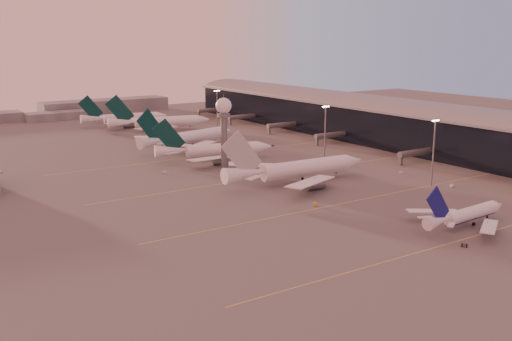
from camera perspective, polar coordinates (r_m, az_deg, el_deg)
ground at (r=155.63m, az=18.65°, el=-8.28°), size 700.00×700.00×0.00m
taxiway_markings at (r=212.22m, az=11.77°, el=-2.27°), size 180.00×185.25×0.02m
terminal at (r=302.30m, az=15.02°, el=4.05°), size 57.00×362.00×23.04m
radar_tower at (r=242.68m, az=-3.08°, el=4.91°), size 6.40×6.40×31.10m
mast_b at (r=226.78m, az=16.56°, el=1.99°), size 3.60×0.56×25.00m
mast_c at (r=261.52m, az=6.60°, el=3.82°), size 3.60×0.56×25.00m
mast_d at (r=333.62m, az=-3.71°, el=5.81°), size 3.60×0.56×25.00m
distant_horizon at (r=432.19m, az=-17.39°, el=5.53°), size 165.00×37.50×9.00m
narrowbody_mid at (r=183.42m, az=19.37°, el=-4.18°), size 36.71×29.26×14.34m
widebody_white at (r=224.42m, az=3.96°, el=-0.21°), size 62.37×49.88×21.93m
greentail_a at (r=264.95m, az=-3.90°, el=1.73°), size 52.37×41.70×19.54m
greentail_b at (r=295.18m, az=-6.43°, el=2.89°), size 58.35×46.58×21.56m
greentail_c at (r=350.42m, az=-9.10°, el=4.37°), size 58.75×46.91×21.70m
greentail_d at (r=375.21m, az=-12.34°, el=4.73°), size 53.39×42.83×19.47m
gsv_tug_mid at (r=166.86m, az=19.24°, el=-6.71°), size 3.60×3.86×0.95m
gsv_truck_b at (r=229.14m, az=18.22°, el=-1.22°), size 6.15×2.62×2.42m
gsv_truck_c at (r=194.98m, az=5.68°, el=-3.03°), size 5.13×6.06×2.39m
gsv_catering_b at (r=245.57m, az=13.67°, el=0.13°), size 4.93×3.00×3.77m
gsv_tug_far at (r=228.70m, az=1.45°, el=-0.78°), size 2.48×3.71×1.00m
gsv_truck_d at (r=241.90m, az=-8.80°, el=-0.04°), size 3.10×5.40×2.06m
gsv_tug_hangar at (r=298.18m, az=1.58°, el=2.41°), size 3.44×2.52×0.89m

